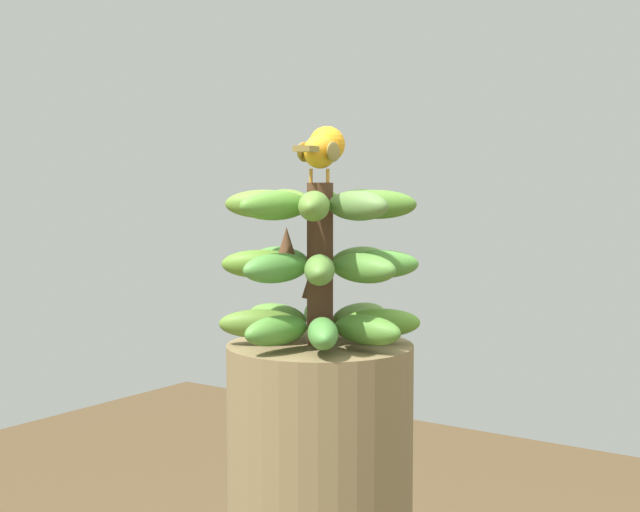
% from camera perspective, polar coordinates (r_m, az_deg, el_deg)
% --- Properties ---
extents(banana_bunch, '(0.29, 0.29, 0.23)m').
position_cam_1_polar(banana_bunch, '(1.36, -0.04, -0.48)').
color(banana_bunch, '#4C2D1E').
rests_on(banana_bunch, banana_tree).
extents(perched_bird, '(0.18, 0.09, 0.08)m').
position_cam_1_polar(perched_bird, '(1.36, 0.14, 6.41)').
color(perched_bird, '#C68933').
rests_on(perched_bird, banana_bunch).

